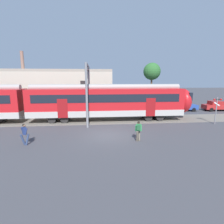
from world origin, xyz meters
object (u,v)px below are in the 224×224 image
object	(u,v)px
pedestrian_green	(138,129)
parked_car_red	(216,106)
parked_car_blue	(184,106)
pedestrian_navy	(24,133)
crossing_signal	(217,106)

from	to	relation	value
pedestrian_green	parked_car_red	world-z (taller)	pedestrian_green
parked_car_blue	pedestrian_navy	bearing A→B (deg)	-146.28
crossing_signal	parked_car_blue	bearing A→B (deg)	86.47
pedestrian_navy	parked_car_red	distance (m)	27.21
pedestrian_green	crossing_signal	bearing A→B (deg)	24.88
crossing_signal	pedestrian_navy	bearing A→B (deg)	-166.11
pedestrian_navy	crossing_signal	distance (m)	19.08
parked_car_red	pedestrian_navy	bearing A→B (deg)	-152.81
parked_car_blue	crossing_signal	world-z (taller)	crossing_signal
parked_car_blue	crossing_signal	distance (m)	8.21
pedestrian_green	crossing_signal	size ratio (longest dim) A/B	0.56
pedestrian_green	crossing_signal	distance (m)	10.82
parked_car_blue	crossing_signal	xyz separation A→B (m)	(-0.50, -8.10, 1.23)
pedestrian_green	parked_car_blue	world-z (taller)	pedestrian_green
parked_car_red	crossing_signal	world-z (taller)	crossing_signal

